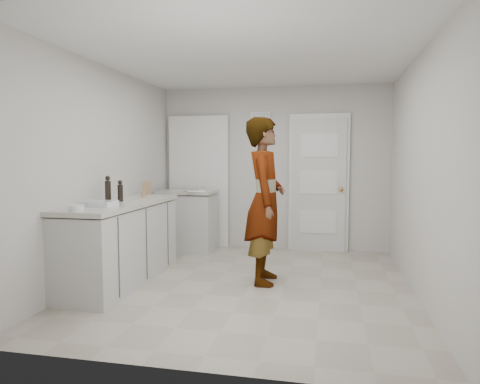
% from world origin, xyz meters
% --- Properties ---
extents(ground, '(4.00, 4.00, 0.00)m').
position_xyz_m(ground, '(0.00, 0.00, 0.00)').
color(ground, '#A09786').
rests_on(ground, ground).
extents(room_shell, '(4.00, 4.00, 4.00)m').
position_xyz_m(room_shell, '(-0.17, 1.95, 1.02)').
color(room_shell, beige).
rests_on(room_shell, ground).
extents(main_counter, '(0.64, 1.96, 0.93)m').
position_xyz_m(main_counter, '(-1.45, -0.20, 0.43)').
color(main_counter, beige).
rests_on(main_counter, ground).
extents(side_counter, '(0.84, 0.61, 0.93)m').
position_xyz_m(side_counter, '(-1.25, 1.55, 0.43)').
color(side_counter, beige).
rests_on(side_counter, ground).
extents(person, '(0.50, 0.72, 1.87)m').
position_xyz_m(person, '(0.15, 0.14, 0.94)').
color(person, silver).
rests_on(person, ground).
extents(cake_mix_box, '(0.12, 0.08, 0.18)m').
position_xyz_m(cake_mix_box, '(-1.53, 0.70, 1.02)').
color(cake_mix_box, '#9B7A4D').
rests_on(cake_mix_box, main_counter).
extents(spice_jar, '(0.05, 0.05, 0.08)m').
position_xyz_m(spice_jar, '(-1.41, 0.31, 0.96)').
color(spice_jar, '#A2825C').
rests_on(spice_jar, main_counter).
extents(oil_cruet_a, '(0.06, 0.06, 0.24)m').
position_xyz_m(oil_cruet_a, '(-1.48, -0.15, 1.04)').
color(oil_cruet_a, black).
rests_on(oil_cruet_a, main_counter).
extents(oil_cruet_b, '(0.07, 0.07, 0.30)m').
position_xyz_m(oil_cruet_b, '(-1.57, -0.27, 1.07)').
color(oil_cruet_b, black).
rests_on(oil_cruet_b, main_counter).
extents(baking_dish, '(0.33, 0.24, 0.05)m').
position_xyz_m(baking_dish, '(-1.45, -0.64, 0.95)').
color(baking_dish, silver).
rests_on(baking_dish, main_counter).
extents(egg_bowl, '(0.14, 0.14, 0.05)m').
position_xyz_m(egg_bowl, '(-1.46, -1.04, 0.95)').
color(egg_bowl, silver).
rests_on(egg_bowl, main_counter).
extents(papers, '(0.38, 0.40, 0.01)m').
position_xyz_m(papers, '(-1.09, 1.39, 0.93)').
color(papers, white).
rests_on(papers, side_counter).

